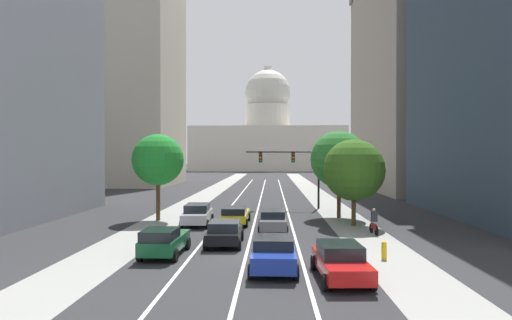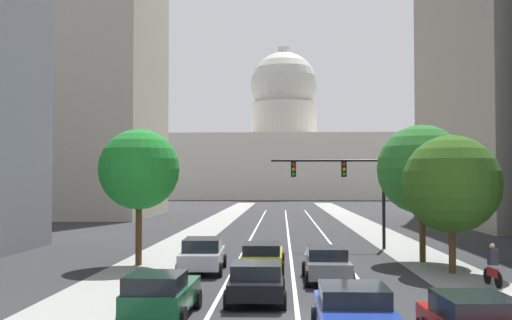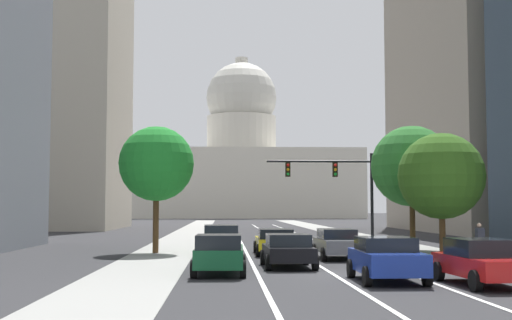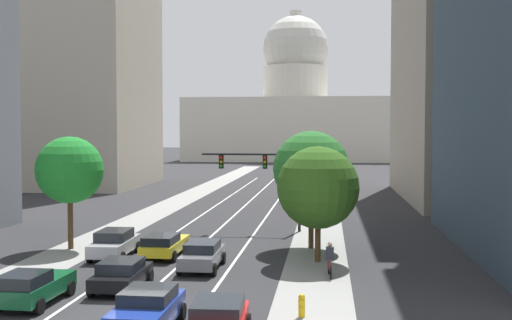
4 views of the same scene
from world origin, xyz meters
TOP-DOWN VIEW (x-y plane):
  - ground_plane at (0.00, 40.00)m, footprint 400.00×400.00m
  - sidewalk_left at (-7.25, 35.00)m, footprint 3.38×130.00m
  - sidewalk_right at (7.25, 35.00)m, footprint 3.38×130.00m
  - lane_stripe_left at (-2.78, 25.00)m, footprint 0.16×90.00m
  - lane_stripe_center at (0.00, 25.00)m, footprint 0.16×90.00m
  - lane_stripe_right at (2.78, 25.00)m, footprint 0.16×90.00m
  - office_tower_far_left at (-24.42, 53.78)m, footprint 17.63×20.29m
  - office_tower_far_right at (24.54, 43.16)m, footprint 17.88×29.32m
  - capitol_building at (0.00, 128.47)m, footprint 52.22×24.42m
  - car_blue at (1.39, -2.39)m, footprint 2.13×4.07m
  - car_red at (4.17, -3.61)m, footprint 2.19×4.47m
  - car_green at (-4.17, 0.13)m, footprint 2.02×4.14m
  - car_yellow at (-1.39, 10.28)m, footprint 2.06×4.65m
  - car_silver at (-4.17, 9.86)m, footprint 2.14×4.54m
  - car_gray at (1.39, 7.45)m, footprint 1.98×4.24m
  - car_black at (-1.39, 2.94)m, footprint 2.11×4.03m
  - traffic_signal_mast at (3.57, 20.00)m, footprint 7.12×0.39m
  - fire_hydrant at (6.85, -0.22)m, footprint 0.26×0.35m
  - cyclist at (7.95, 6.46)m, footprint 0.38×1.70m
  - street_tree_mid_right at (6.84, 13.85)m, footprint 4.68×4.68m
  - street_tree_near_left at (-7.66, 11.97)m, footprint 4.06×4.06m
  - street_tree_near_right at (7.31, 9.94)m, footprint 4.50×4.50m

SIDE VIEW (x-z plane):
  - ground_plane at x=0.00m, z-range 0.00..0.00m
  - sidewalk_left at x=-7.25m, z-range 0.00..0.01m
  - sidewalk_right at x=7.25m, z-range 0.00..0.01m
  - lane_stripe_left at x=-2.78m, z-range 0.01..0.02m
  - lane_stripe_center at x=0.00m, z-range 0.01..0.02m
  - lane_stripe_right at x=2.78m, z-range 0.01..0.02m
  - fire_hydrant at x=6.85m, z-range 0.01..0.92m
  - car_yellow at x=-1.39m, z-range 0.05..1.41m
  - car_black at x=-1.39m, z-range 0.04..1.42m
  - car_red at x=4.17m, z-range 0.03..1.49m
  - car_gray at x=1.39m, z-range 0.05..1.47m
  - car_green at x=-4.17m, z-range 0.03..1.52m
  - car_blue at x=1.39m, z-range 0.04..1.52m
  - car_silver at x=-4.17m, z-range 0.03..1.59m
  - cyclist at x=7.95m, z-range -0.01..1.71m
  - street_tree_near_right at x=7.31m, z-range 0.91..7.24m
  - traffic_signal_mast at x=3.57m, z-range 1.27..7.33m
  - street_tree_near_left at x=-7.66m, z-range 1.37..8.21m
  - street_tree_mid_right at x=6.84m, z-range 1.23..8.41m
  - capitol_building at x=0.00m, z-range -6.63..29.83m
  - office_tower_far_right at x=24.54m, z-range 0.04..34.01m
  - office_tower_far_left at x=-24.42m, z-range 0.04..54.34m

